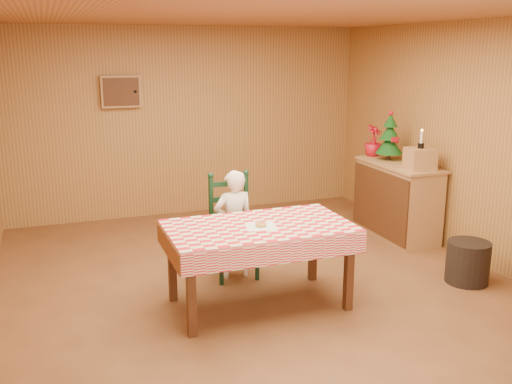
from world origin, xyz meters
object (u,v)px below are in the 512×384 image
dining_table (259,234)px  ladder_chair (232,228)px  seated_child (234,224)px  shelf_unit (397,200)px  crate (420,159)px  storage_bin (468,262)px  christmas_tree (390,138)px

dining_table → ladder_chair: 0.81m
seated_child → shelf_unit: seated_child is taller
seated_child → crate: crate is taller
ladder_chair → shelf_unit: bearing=12.7°
dining_table → seated_child: size_ratio=1.47×
dining_table → crate: 2.53m
shelf_unit → storage_bin: bearing=-96.2°
seated_child → crate: 2.39m
ladder_chair → christmas_tree: (2.34, 0.78, 0.71)m
seated_child → christmas_tree: christmas_tree is taller
seated_child → shelf_unit: bearing=-165.9°
ladder_chair → crate: (2.34, 0.13, 0.55)m
christmas_tree → storage_bin: (-0.18, -1.79, -1.00)m
crate → ladder_chair: bearing=-176.9°
shelf_unit → crate: (0.01, -0.40, 0.59)m
crate → christmas_tree: christmas_tree is taller
crate → dining_table: bearing=-158.6°
dining_table → storage_bin: (2.16, -0.23, -0.47)m
crate → seated_child: bearing=-175.5°
ladder_chair → christmas_tree: bearing=18.4°
ladder_chair → crate: bearing=3.1°
dining_table → shelf_unit: (2.33, 1.31, -0.22)m
crate → shelf_unit: bearing=91.2°
dining_table → storage_bin: 2.22m
storage_bin → christmas_tree: bearing=84.4°
shelf_unit → crate: 0.71m
dining_table → shelf_unit: size_ratio=1.34×
christmas_tree → seated_child: bearing=-160.4°
ladder_chair → seated_child: 0.08m
crate → storage_bin: (-0.18, -1.14, -0.84)m
ladder_chair → seated_child: size_ratio=0.96×
seated_child → ladder_chair: bearing=-90.0°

